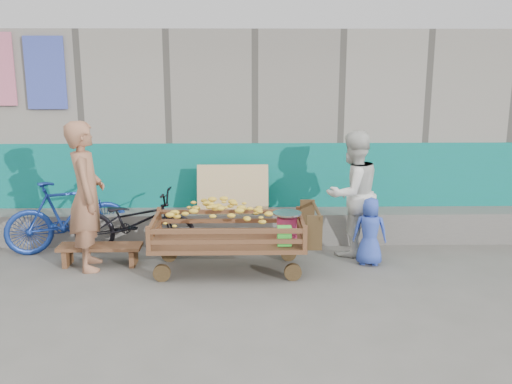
{
  "coord_description": "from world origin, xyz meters",
  "views": [
    {
      "loc": [
        0.47,
        -5.59,
        2.58
      ],
      "look_at": [
        0.61,
        1.2,
        1.0
      ],
      "focal_mm": 40.0,
      "sensor_mm": 36.0,
      "label": 1
    }
  ],
  "objects_px": {
    "bench": "(100,250)",
    "vendor_man": "(87,196)",
    "woman": "(352,194)",
    "banana_cart": "(225,225)",
    "bicycle_dark": "(134,222)",
    "child": "(370,231)",
    "bicycle_blue": "(67,216)"
  },
  "relations": [
    {
      "from": "banana_cart",
      "to": "bench",
      "type": "distance_m",
      "value": 1.68
    },
    {
      "from": "woman",
      "to": "child",
      "type": "height_order",
      "value": "woman"
    },
    {
      "from": "woman",
      "to": "bicycle_blue",
      "type": "relative_size",
      "value": 1.02
    },
    {
      "from": "child",
      "to": "bicycle_dark",
      "type": "distance_m",
      "value": 3.14
    },
    {
      "from": "vendor_man",
      "to": "woman",
      "type": "xyz_separation_m",
      "value": [
        3.4,
        0.46,
        -0.09
      ]
    },
    {
      "from": "vendor_man",
      "to": "child",
      "type": "height_order",
      "value": "vendor_man"
    },
    {
      "from": "banana_cart",
      "to": "woman",
      "type": "bearing_deg",
      "value": 19.95
    },
    {
      "from": "vendor_man",
      "to": "child",
      "type": "relative_size",
      "value": 2.12
    },
    {
      "from": "bicycle_dark",
      "to": "bench",
      "type": "bearing_deg",
      "value": 146.21
    },
    {
      "from": "woman",
      "to": "bicycle_dark",
      "type": "bearing_deg",
      "value": -32.22
    },
    {
      "from": "child",
      "to": "bench",
      "type": "bearing_deg",
      "value": 9.99
    },
    {
      "from": "bicycle_dark",
      "to": "bicycle_blue",
      "type": "relative_size",
      "value": 1.02
    },
    {
      "from": "bench",
      "to": "vendor_man",
      "type": "height_order",
      "value": "vendor_man"
    },
    {
      "from": "bicycle_blue",
      "to": "bench",
      "type": "bearing_deg",
      "value": -160.13
    },
    {
      "from": "bench",
      "to": "woman",
      "type": "height_order",
      "value": "woman"
    },
    {
      "from": "bench",
      "to": "woman",
      "type": "distance_m",
      "value": 3.38
    },
    {
      "from": "bench",
      "to": "vendor_man",
      "type": "bearing_deg",
      "value": -139.66
    },
    {
      "from": "vendor_man",
      "to": "bicycle_dark",
      "type": "distance_m",
      "value": 0.87
    },
    {
      "from": "vendor_man",
      "to": "child",
      "type": "bearing_deg",
      "value": -101.86
    },
    {
      "from": "banana_cart",
      "to": "bench",
      "type": "xyz_separation_m",
      "value": [
        -1.61,
        0.24,
        -0.4
      ]
    },
    {
      "from": "vendor_man",
      "to": "woman",
      "type": "relative_size",
      "value": 1.11
    },
    {
      "from": "bicycle_dark",
      "to": "bicycle_blue",
      "type": "bearing_deg",
      "value": 86.17
    },
    {
      "from": "banana_cart",
      "to": "bench",
      "type": "height_order",
      "value": "banana_cart"
    },
    {
      "from": "woman",
      "to": "bicycle_blue",
      "type": "xyz_separation_m",
      "value": [
        -3.87,
        0.22,
        -0.34
      ]
    },
    {
      "from": "banana_cart",
      "to": "woman",
      "type": "height_order",
      "value": "woman"
    },
    {
      "from": "banana_cart",
      "to": "bicycle_dark",
      "type": "height_order",
      "value": "bicycle_dark"
    },
    {
      "from": "banana_cart",
      "to": "bicycle_blue",
      "type": "distance_m",
      "value": 2.34
    },
    {
      "from": "child",
      "to": "bicycle_dark",
      "type": "relative_size",
      "value": 0.52
    },
    {
      "from": "bench",
      "to": "woman",
      "type": "xyz_separation_m",
      "value": [
        3.29,
        0.37,
        0.65
      ]
    },
    {
      "from": "banana_cart",
      "to": "bicycle_dark",
      "type": "bearing_deg",
      "value": 151.06
    },
    {
      "from": "woman",
      "to": "child",
      "type": "xyz_separation_m",
      "value": [
        0.16,
        -0.41,
        -0.4
      ]
    },
    {
      "from": "child",
      "to": "vendor_man",
      "type": "bearing_deg",
      "value": 11.4
    }
  ]
}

